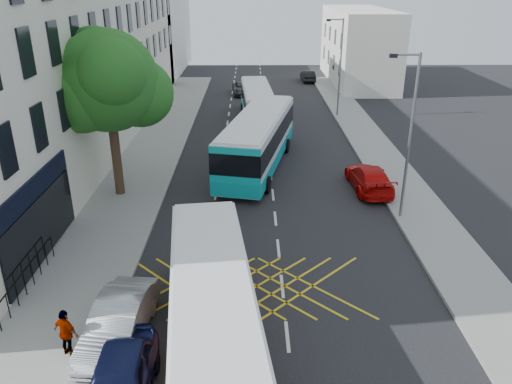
{
  "coord_description": "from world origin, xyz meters",
  "views": [
    {
      "loc": [
        -1.19,
        -10.55,
        11.18
      ],
      "look_at": [
        -0.99,
        10.29,
        2.2
      ],
      "focal_mm": 35.0,
      "sensor_mm": 36.0,
      "label": 1
    }
  ],
  "objects_px": {
    "bus_mid": "(258,140)",
    "distant_car_dark": "(308,76)",
    "parked_car_blue": "(119,384)",
    "lamp_near": "(409,130)",
    "parked_car_silver": "(119,321)",
    "bus_near": "(213,315)",
    "bus_far": "(257,103)",
    "pedestrian_far": "(66,333)",
    "distant_car_grey": "(243,88)",
    "street_tree": "(107,82)",
    "lamp_far": "(339,63)",
    "red_hatchback": "(369,178)"
  },
  "relations": [
    {
      "from": "bus_mid",
      "to": "distant_car_dark",
      "type": "bearing_deg",
      "value": 90.15
    },
    {
      "from": "parked_car_blue",
      "to": "distant_car_dark",
      "type": "bearing_deg",
      "value": 75.69
    },
    {
      "from": "distant_car_dark",
      "to": "bus_mid",
      "type": "bearing_deg",
      "value": 75.14
    },
    {
      "from": "lamp_near",
      "to": "parked_car_silver",
      "type": "xyz_separation_m",
      "value": [
        -11.8,
        -9.07,
        -3.88
      ]
    },
    {
      "from": "bus_near",
      "to": "bus_far",
      "type": "distance_m",
      "value": 28.91
    },
    {
      "from": "bus_far",
      "to": "distant_car_dark",
      "type": "height_order",
      "value": "bus_far"
    },
    {
      "from": "distant_car_dark",
      "to": "pedestrian_far",
      "type": "xyz_separation_m",
      "value": [
        -12.41,
        -46.0,
        0.34
      ]
    },
    {
      "from": "distant_car_grey",
      "to": "distant_car_dark",
      "type": "bearing_deg",
      "value": 38.4
    },
    {
      "from": "bus_near",
      "to": "distant_car_dark",
      "type": "height_order",
      "value": "bus_near"
    },
    {
      "from": "pedestrian_far",
      "to": "parked_car_blue",
      "type": "bearing_deg",
      "value": 163.66
    },
    {
      "from": "street_tree",
      "to": "bus_far",
      "type": "bearing_deg",
      "value": 63.93
    },
    {
      "from": "lamp_far",
      "to": "parked_car_blue",
      "type": "relative_size",
      "value": 1.76
    },
    {
      "from": "lamp_far",
      "to": "parked_car_blue",
      "type": "height_order",
      "value": "lamp_far"
    },
    {
      "from": "distant_car_dark",
      "to": "lamp_near",
      "type": "bearing_deg",
      "value": 88.62
    },
    {
      "from": "parked_car_blue",
      "to": "red_hatchback",
      "type": "height_order",
      "value": "parked_car_blue"
    },
    {
      "from": "lamp_near",
      "to": "red_hatchback",
      "type": "height_order",
      "value": "lamp_near"
    },
    {
      "from": "bus_far",
      "to": "lamp_near",
      "type": "bearing_deg",
      "value": -73.3
    },
    {
      "from": "parked_car_silver",
      "to": "distant_car_grey",
      "type": "height_order",
      "value": "parked_car_silver"
    },
    {
      "from": "street_tree",
      "to": "distant_car_grey",
      "type": "bearing_deg",
      "value": 76.19
    },
    {
      "from": "bus_mid",
      "to": "red_hatchback",
      "type": "bearing_deg",
      "value": -18.33
    },
    {
      "from": "bus_near",
      "to": "pedestrian_far",
      "type": "xyz_separation_m",
      "value": [
        -4.59,
        -0.01,
        -0.62
      ]
    },
    {
      "from": "lamp_far",
      "to": "parked_car_silver",
      "type": "height_order",
      "value": "lamp_far"
    },
    {
      "from": "bus_near",
      "to": "bus_mid",
      "type": "distance_m",
      "value": 17.47
    },
    {
      "from": "lamp_far",
      "to": "pedestrian_far",
      "type": "distance_m",
      "value": 32.92
    },
    {
      "from": "distant_car_dark",
      "to": "lamp_far",
      "type": "bearing_deg",
      "value": 90.18
    },
    {
      "from": "pedestrian_far",
      "to": "red_hatchback",
      "type": "bearing_deg",
      "value": -106.12
    },
    {
      "from": "parked_car_silver",
      "to": "pedestrian_far",
      "type": "bearing_deg",
      "value": -143.08
    },
    {
      "from": "bus_far",
      "to": "bus_near",
      "type": "bearing_deg",
      "value": -96.7
    },
    {
      "from": "parked_car_silver",
      "to": "bus_near",
      "type": "bearing_deg",
      "value": -9.8
    },
    {
      "from": "red_hatchback",
      "to": "distant_car_grey",
      "type": "height_order",
      "value": "red_hatchback"
    },
    {
      "from": "parked_car_blue",
      "to": "bus_far",
      "type": "bearing_deg",
      "value": 80.06
    },
    {
      "from": "lamp_far",
      "to": "bus_far",
      "type": "xyz_separation_m",
      "value": [
        -6.89,
        -1.07,
        -3.13
      ]
    },
    {
      "from": "red_hatchback",
      "to": "distant_car_dark",
      "type": "distance_m",
      "value": 32.33
    },
    {
      "from": "bus_far",
      "to": "distant_car_grey",
      "type": "xyz_separation_m",
      "value": [
        -1.37,
        10.23,
        -0.88
      ]
    },
    {
      "from": "bus_mid",
      "to": "distant_car_dark",
      "type": "xyz_separation_m",
      "value": [
        6.2,
        28.59,
        -1.14
      ]
    },
    {
      "from": "lamp_near",
      "to": "red_hatchback",
      "type": "distance_m",
      "value": 5.45
    },
    {
      "from": "bus_near",
      "to": "parked_car_blue",
      "type": "relative_size",
      "value": 2.42
    },
    {
      "from": "bus_far",
      "to": "pedestrian_far",
      "type": "relative_size",
      "value": 6.19
    },
    {
      "from": "lamp_near",
      "to": "bus_near",
      "type": "relative_size",
      "value": 0.73
    },
    {
      "from": "street_tree",
      "to": "lamp_far",
      "type": "bearing_deg",
      "value": 49.19
    },
    {
      "from": "parked_car_blue",
      "to": "lamp_far",
      "type": "bearing_deg",
      "value": 68.63
    },
    {
      "from": "bus_far",
      "to": "red_hatchback",
      "type": "relative_size",
      "value": 2.09
    },
    {
      "from": "bus_mid",
      "to": "bus_far",
      "type": "height_order",
      "value": "bus_mid"
    },
    {
      "from": "lamp_near",
      "to": "lamp_far",
      "type": "xyz_separation_m",
      "value": [
        0.0,
        20.0,
        0.0
      ]
    },
    {
      "from": "lamp_near",
      "to": "parked_car_blue",
      "type": "distance_m",
      "value": 16.7
    },
    {
      "from": "street_tree",
      "to": "bus_near",
      "type": "bearing_deg",
      "value": -64.68
    },
    {
      "from": "lamp_near",
      "to": "lamp_far",
      "type": "height_order",
      "value": "same"
    },
    {
      "from": "lamp_far",
      "to": "pedestrian_far",
      "type": "height_order",
      "value": "lamp_far"
    },
    {
      "from": "pedestrian_far",
      "to": "bus_far",
      "type": "bearing_deg",
      "value": -76.0
    },
    {
      "from": "lamp_far",
      "to": "distant_car_grey",
      "type": "distance_m",
      "value": 12.98
    }
  ]
}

